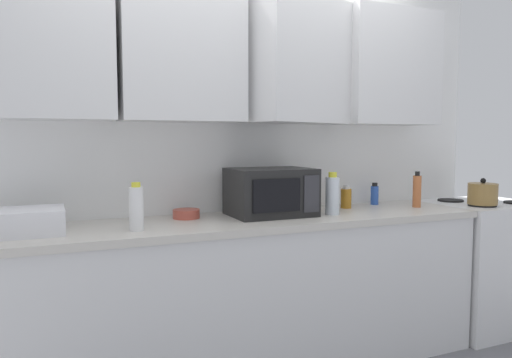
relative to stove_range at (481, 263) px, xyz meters
The scene contains 12 objects.
wall_back_with_cabinets 2.15m from the stove_range, behind, with size 3.73×0.54×2.60m.
counter_run 1.81m from the stove_range, behind, with size 2.86×0.63×0.90m.
stove_range is the anchor object (origin of this frame).
kettle 0.58m from the stove_range, 140.53° to the right, with size 0.19×0.19×0.18m.
microwave 1.76m from the stove_range, behind, with size 0.48×0.37×0.28m.
dish_rack 3.03m from the stove_range, behind, with size 0.38×0.30×0.12m, color silver.
bottle_spice_jar 0.83m from the stove_range, behind, with size 0.05×0.05×0.24m.
bottle_amber_vinegar 1.20m from the stove_range, behind, with size 0.07×0.07×0.15m.
bottle_clear_tall 1.42m from the stove_range, behind, with size 0.08×0.08×0.26m.
bottle_white_jar 2.54m from the stove_range, behind, with size 0.07×0.07×0.24m.
bottle_blue_cleaner 0.97m from the stove_range, 164.93° to the left, with size 0.05×0.05×0.15m.
bowl_ceramic_small 2.21m from the stove_range, behind, with size 0.15×0.15×0.05m, color #B24C3D.
Camera 1 is at (-1.04, -2.81, 1.35)m, focal length 33.61 mm.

